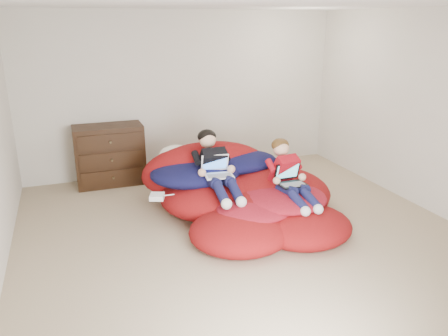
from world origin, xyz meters
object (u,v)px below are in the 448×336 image
at_px(younger_boy, 289,173).
at_px(laptop_white, 217,170).
at_px(older_boy, 215,164).
at_px(beanbag_pile, 242,193).
at_px(laptop_black, 290,179).
at_px(dresser, 110,155).

relative_size(younger_boy, laptop_white, 2.67).
bearing_deg(laptop_white, older_boy, 90.00).
bearing_deg(beanbag_pile, laptop_white, -174.69).
bearing_deg(older_boy, laptop_black, -32.57).
bearing_deg(younger_boy, dresser, 132.26).
xyz_separation_m(older_boy, laptop_black, (0.77, -0.49, -0.11)).
bearing_deg(dresser, younger_boy, -47.74).
height_order(dresser, laptop_white, dresser).
bearing_deg(laptop_white, younger_boy, -24.99).
bearing_deg(laptop_white, dresser, 122.85).
height_order(younger_boy, laptop_white, younger_boy).
bearing_deg(younger_boy, older_boy, 149.98).
xyz_separation_m(beanbag_pile, laptop_black, (0.43, -0.44, 0.29)).
bearing_deg(beanbag_pile, younger_boy, -42.42).
bearing_deg(laptop_white, beanbag_pile, 5.31).
height_order(dresser, older_boy, older_boy).
height_order(older_boy, younger_boy, older_boy).
relative_size(beanbag_pile, laptop_black, 7.28).
relative_size(older_boy, laptop_white, 3.12).
xyz_separation_m(dresser, younger_boy, (1.87, -2.06, 0.17)).
distance_m(beanbag_pile, younger_boy, 0.68).
relative_size(older_boy, younger_boy, 1.17).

